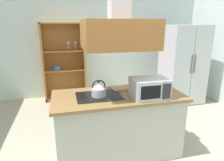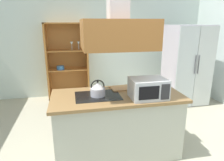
# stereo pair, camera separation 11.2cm
# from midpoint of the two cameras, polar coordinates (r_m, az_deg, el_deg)

# --- Properties ---
(wall_back) EXTENTS (6.00, 0.12, 2.70)m
(wall_back) POSITION_cam_midpoint_polar(r_m,az_deg,el_deg) (5.22, -7.67, 10.60)
(wall_back) COLOR silver
(wall_back) RESTS_ON ground
(kitchen_island) EXTENTS (1.78, 0.82, 0.90)m
(kitchen_island) POSITION_cam_midpoint_polar(r_m,az_deg,el_deg) (2.92, 0.56, -12.26)
(kitchen_island) COLOR #ADAF9E
(kitchen_island) RESTS_ON ground
(range_hood) EXTENTS (0.90, 0.70, 1.18)m
(range_hood) POSITION_cam_midpoint_polar(r_m,az_deg,el_deg) (2.57, 0.65, 15.33)
(range_hood) COLOR #985D2A
(refrigerator) EXTENTS (0.90, 0.78, 1.80)m
(refrigerator) POSITION_cam_midpoint_polar(r_m,az_deg,el_deg) (4.97, 18.92, 4.35)
(refrigerator) COLOR #C0B6C3
(refrigerator) RESTS_ON ground
(dish_cabinet) EXTENTS (1.00, 0.40, 1.85)m
(dish_cabinet) POSITION_cam_midpoint_polar(r_m,az_deg,el_deg) (5.05, -14.03, 4.00)
(dish_cabinet) COLOR #AA6A2F
(dish_cabinet) RESTS_ON ground
(kettle) EXTENTS (0.20, 0.20, 0.22)m
(kettle) POSITION_cam_midpoint_polar(r_m,az_deg,el_deg) (2.65, -4.98, -2.56)
(kettle) COLOR #B1B1C1
(kettle) RESTS_ON kitchen_island
(cutting_board) EXTENTS (0.36, 0.27, 0.02)m
(cutting_board) POSITION_cam_midpoint_polar(r_m,az_deg,el_deg) (2.98, 1.95, -2.11)
(cutting_board) COLOR tan
(cutting_board) RESTS_ON kitchen_island
(microwave) EXTENTS (0.46, 0.35, 0.26)m
(microwave) POSITION_cam_midpoint_polar(r_m,az_deg,el_deg) (2.62, 9.40, -2.11)
(microwave) COLOR #B7BABF
(microwave) RESTS_ON kitchen_island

